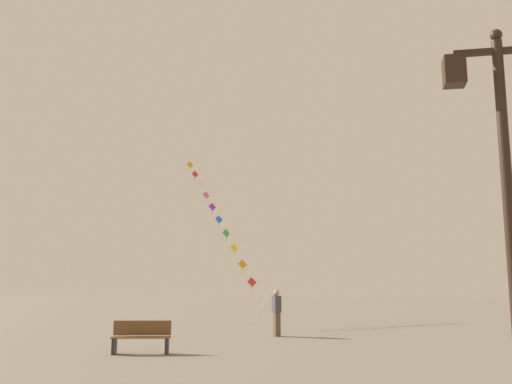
% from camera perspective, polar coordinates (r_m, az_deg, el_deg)
% --- Properties ---
extents(ground_plane, '(160.00, 160.00, 0.00)m').
position_cam_1_polar(ground_plane, '(21.58, 9.47, -14.17)').
color(ground_plane, '#756B5B').
extents(twin_lantern_lamp_post, '(1.42, 0.28, 5.28)m').
position_cam_1_polar(twin_lantern_lamp_post, '(8.15, 23.60, 4.10)').
color(twin_lantern_lamp_post, black).
rests_on(twin_lantern_lamp_post, ground_plane).
extents(kite_train, '(7.31, 11.27, 9.68)m').
position_cam_1_polar(kite_train, '(30.12, -3.67, -2.92)').
color(kite_train, brown).
rests_on(kite_train, ground_plane).
extents(kite_flyer, '(0.44, 0.61, 1.71)m').
position_cam_1_polar(kite_flyer, '(21.70, 2.07, -11.87)').
color(kite_flyer, brown).
rests_on(kite_flyer, ground_plane).
extents(park_bench, '(1.66, 0.77, 0.89)m').
position_cam_1_polar(park_bench, '(16.53, -11.41, -14.06)').
color(park_bench, brown).
rests_on(park_bench, ground_plane).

